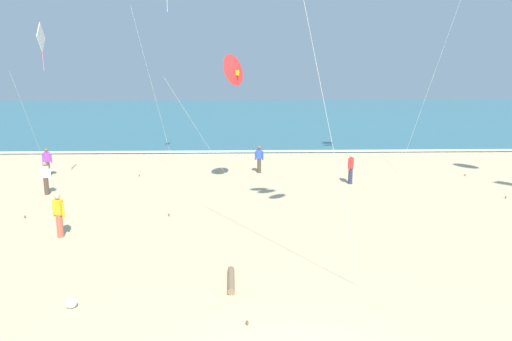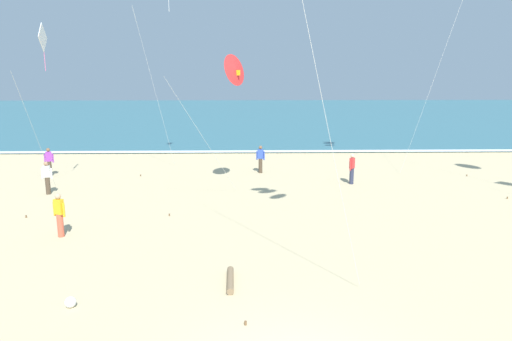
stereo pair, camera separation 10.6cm
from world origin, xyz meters
TOP-DOWN VIEW (x-y plane):
  - ocean_water at (0.00, 55.55)m, footprint 160.00×60.00m
  - shoreline_foam at (0.00, 25.85)m, footprint 160.00×0.84m
  - kite_delta_scarlet_near at (-1.45, 14.66)m, footprint 3.32×4.70m
  - kite_diamond_ivory_low at (-10.33, 14.98)m, footprint 0.62×5.11m
  - bystander_white_top at (-10.44, 14.39)m, footprint 0.50×0.22m
  - bystander_yellow_top at (-7.58, 8.42)m, footprint 0.47×0.29m
  - bystander_purple_top at (-11.96, 18.39)m, footprint 0.47×0.28m
  - bystander_red_top at (4.54, 16.11)m, footprint 0.33×0.42m
  - bystander_blue_top at (-0.12, 18.95)m, footprint 0.49×0.24m
  - beach_ball at (-5.39, 3.24)m, footprint 0.28×0.28m
  - driftwood_log at (-1.43, 4.52)m, footprint 0.23×1.47m

SIDE VIEW (x-z plane):
  - ocean_water at x=0.00m, z-range 0.00..0.08m
  - shoreline_foam at x=0.00m, z-range 0.08..0.09m
  - driftwood_log at x=-1.43m, z-range 0.00..0.19m
  - beach_ball at x=-5.39m, z-range 0.00..0.28m
  - bystander_white_top at x=-10.44m, z-range 0.02..1.61m
  - bystander_yellow_top at x=-7.58m, z-range 0.02..1.61m
  - bystander_purple_top at x=-11.96m, z-range 0.02..1.61m
  - bystander_red_top at x=4.54m, z-range 0.02..1.61m
  - bystander_blue_top at x=-0.12m, z-range 0.02..1.61m
  - kite_delta_scarlet_near at x=-1.45m, z-range 2.54..9.12m
  - kite_diamond_ivory_low at x=-10.33m, z-range 3.10..11.06m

